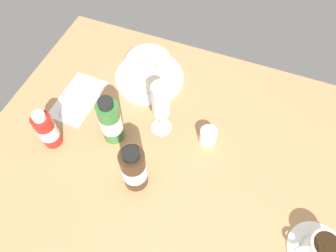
# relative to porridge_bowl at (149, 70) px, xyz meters

# --- Properties ---
(ground_plane) EXTENTS (1.10, 0.84, 0.03)m
(ground_plane) POSITION_rel_porridge_bowl_xyz_m (-0.17, 0.23, -0.06)
(ground_plane) COLOR #B27F51
(porridge_bowl) EXTENTS (0.23, 0.23, 0.09)m
(porridge_bowl) POSITION_rel_porridge_bowl_xyz_m (0.00, 0.00, 0.00)
(porridge_bowl) COLOR white
(porridge_bowl) RESTS_ON ground_plane
(cutlery_setting) EXTENTS (0.12, 0.19, 0.01)m
(cutlery_setting) POSITION_rel_porridge_bowl_xyz_m (0.18, 0.17, -0.04)
(cutlery_setting) COLOR white
(cutlery_setting) RESTS_ON ground_plane
(coffee_cup) EXTENTS (0.14, 0.14, 0.07)m
(coffee_cup) POSITION_rel_porridge_bowl_xyz_m (-0.58, 0.36, -0.01)
(coffee_cup) COLOR white
(coffee_cup) RESTS_ON ground_plane
(creamer_jug) EXTENTS (0.05, 0.06, 0.05)m
(creamer_jug) POSITION_rel_porridge_bowl_xyz_m (-0.25, 0.15, -0.02)
(creamer_jug) COLOR white
(creamer_jug) RESTS_ON ground_plane
(wine_glass) EXTENTS (0.06, 0.06, 0.19)m
(wine_glass) POSITION_rel_porridge_bowl_xyz_m (-0.11, 0.16, 0.08)
(wine_glass) COLOR white
(wine_glass) RESTS_ON ground_plane
(sauce_bottle_green) EXTENTS (0.06, 0.06, 0.17)m
(sauce_bottle_green) POSITION_rel_porridge_bowl_xyz_m (0.01, 0.24, 0.04)
(sauce_bottle_green) COLOR #337233
(sauce_bottle_green) RESTS_ON ground_plane
(sauce_bottle_brown) EXTENTS (0.07, 0.07, 0.16)m
(sauce_bottle_brown) POSITION_rel_porridge_bowl_xyz_m (-0.11, 0.35, 0.03)
(sauce_bottle_brown) COLOR #382314
(sauce_bottle_brown) RESTS_ON ground_plane
(sauce_bottle_red) EXTENTS (0.05, 0.05, 0.14)m
(sauce_bottle_red) POSITION_rel_porridge_bowl_xyz_m (0.17, 0.32, 0.02)
(sauce_bottle_red) COLOR #B21E19
(sauce_bottle_red) RESTS_ON ground_plane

